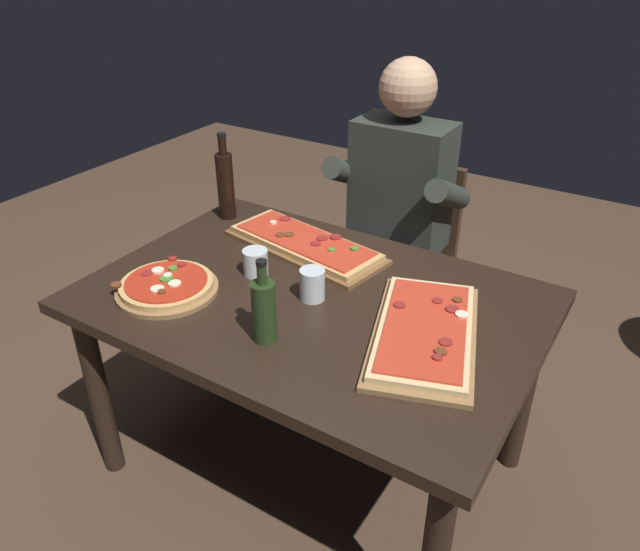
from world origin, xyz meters
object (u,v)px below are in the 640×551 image
object	(u,v)px
wine_bottle_dark	(264,309)
dining_table	(312,321)
pizza_round_far	(167,286)
tumbler_far_side	(256,264)
tumbler_near_camera	(312,284)
pizza_rectangular_left	(425,332)
oil_bottle_amber	(225,184)
seated_diner	(395,209)
diner_chair	(403,252)
pizza_rectangular_front	(305,244)

from	to	relation	value
wine_bottle_dark	dining_table	bearing A→B (deg)	92.66
pizza_round_far	tumbler_far_side	xyz separation A→B (m)	(0.17, 0.24, 0.02)
tumbler_near_camera	pizza_rectangular_left	bearing A→B (deg)	-0.76
oil_bottle_amber	seated_diner	distance (m)	0.69
oil_bottle_amber	tumbler_far_side	size ratio (longest dim) A/B	3.89
dining_table	tumbler_near_camera	distance (m)	0.15
pizza_round_far	wine_bottle_dark	distance (m)	0.42
dining_table	diner_chair	xyz separation A→B (m)	(-0.07, 0.86, -0.16)
pizza_rectangular_left	tumbler_near_camera	xyz separation A→B (m)	(-0.38, 0.01, 0.03)
pizza_rectangular_front	wine_bottle_dark	world-z (taller)	wine_bottle_dark
dining_table	tumbler_far_side	xyz separation A→B (m)	(-0.23, 0.02, 0.13)
tumbler_far_side	diner_chair	bearing A→B (deg)	79.02
oil_bottle_amber	tumbler_far_side	world-z (taller)	oil_bottle_amber
wine_bottle_dark	tumbler_near_camera	bearing A→B (deg)	90.63
pizza_rectangular_left	dining_table	bearing A→B (deg)	177.86
tumbler_near_camera	diner_chair	size ratio (longest dim) A/B	0.12
pizza_rectangular_front	seated_diner	xyz separation A→B (m)	(0.12, 0.48, -0.02)
pizza_rectangular_left	tumbler_near_camera	world-z (taller)	tumbler_near_camera
oil_bottle_amber	diner_chair	bearing A→B (deg)	45.34
oil_bottle_amber	tumbler_near_camera	size ratio (longest dim) A/B	3.37
dining_table	wine_bottle_dark	world-z (taller)	wine_bottle_dark
tumbler_far_side	diner_chair	world-z (taller)	diner_chair
oil_bottle_amber	seated_diner	xyz separation A→B (m)	(0.53, 0.42, -0.14)
pizza_round_far	tumbler_far_side	bearing A→B (deg)	54.95
pizza_rectangular_front	seated_diner	size ratio (longest dim) A/B	0.48
tumbler_far_side	pizza_rectangular_front	bearing A→B (deg)	79.98
wine_bottle_dark	tumbler_near_camera	distance (m)	0.25
diner_chair	seated_diner	size ratio (longest dim) A/B	0.65
pizza_rectangular_front	tumbler_far_side	xyz separation A→B (m)	(-0.04, -0.23, 0.02)
tumbler_far_side	pizza_rectangular_left	bearing A→B (deg)	-3.11
pizza_rectangular_left	wine_bottle_dark	xyz separation A→B (m)	(-0.38, -0.24, 0.08)
pizza_rectangular_left	diner_chair	world-z (taller)	diner_chair
pizza_rectangular_front	dining_table	bearing A→B (deg)	-52.89
wine_bottle_dark	diner_chair	world-z (taller)	wine_bottle_dark
dining_table	pizza_rectangular_left	xyz separation A→B (m)	(0.39, -0.01, 0.12)
seated_diner	wine_bottle_dark	bearing A→B (deg)	-85.27
pizza_rectangular_left	pizza_round_far	bearing A→B (deg)	-165.32
oil_bottle_amber	diner_chair	xyz separation A→B (m)	(0.53, 0.54, -0.39)
tumbler_far_side	diner_chair	xyz separation A→B (m)	(0.16, 0.84, -0.29)
pizza_rectangular_left	pizza_round_far	xyz separation A→B (m)	(-0.79, -0.21, 0.00)
dining_table	pizza_rectangular_left	distance (m)	0.41
oil_bottle_amber	tumbler_far_side	xyz separation A→B (m)	(0.37, -0.30, -0.10)
dining_table	tumbler_near_camera	size ratio (longest dim) A/B	13.91
pizza_rectangular_left	seated_diner	world-z (taller)	seated_diner
pizza_rectangular_front	tumbler_far_side	bearing A→B (deg)	-100.02
tumbler_far_side	seated_diner	xyz separation A→B (m)	(0.16, 0.72, -0.04)
wine_bottle_dark	tumbler_far_side	bearing A→B (deg)	131.33
wine_bottle_dark	oil_bottle_amber	distance (m)	0.84
pizza_round_far	tumbler_near_camera	world-z (taller)	tumbler_near_camera
tumbler_near_camera	pizza_round_far	bearing A→B (deg)	-152.68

